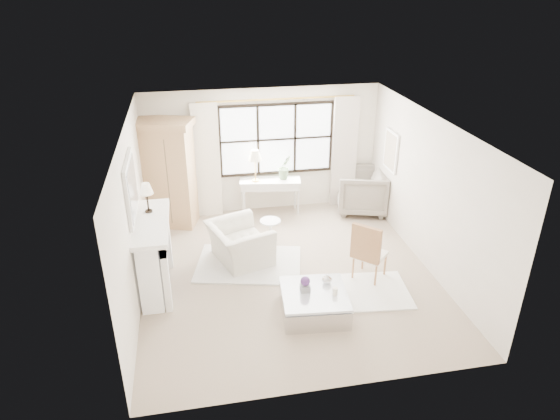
# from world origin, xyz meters

# --- Properties ---
(floor) EXTENTS (5.50, 5.50, 0.00)m
(floor) POSITION_xyz_m (0.00, 0.00, 0.00)
(floor) COLOR tan
(floor) RESTS_ON ground
(ceiling) EXTENTS (5.50, 5.50, 0.00)m
(ceiling) POSITION_xyz_m (0.00, 0.00, 2.70)
(ceiling) COLOR white
(ceiling) RESTS_ON ground
(wall_back) EXTENTS (5.00, 0.00, 5.00)m
(wall_back) POSITION_xyz_m (0.00, 2.75, 1.35)
(wall_back) COLOR silver
(wall_back) RESTS_ON ground
(wall_front) EXTENTS (5.00, 0.00, 5.00)m
(wall_front) POSITION_xyz_m (0.00, -2.75, 1.35)
(wall_front) COLOR silver
(wall_front) RESTS_ON ground
(wall_left) EXTENTS (0.00, 5.50, 5.50)m
(wall_left) POSITION_xyz_m (-2.50, 0.00, 1.35)
(wall_left) COLOR silver
(wall_left) RESTS_ON ground
(wall_right) EXTENTS (0.00, 5.50, 5.50)m
(wall_right) POSITION_xyz_m (2.50, 0.00, 1.35)
(wall_right) COLOR beige
(wall_right) RESTS_ON ground
(window_pane) EXTENTS (2.40, 0.02, 1.50)m
(window_pane) POSITION_xyz_m (0.30, 2.73, 1.60)
(window_pane) COLOR white
(window_pane) RESTS_ON wall_back
(window_frame) EXTENTS (2.50, 0.04, 1.50)m
(window_frame) POSITION_xyz_m (0.30, 2.72, 1.60)
(window_frame) COLOR black
(window_frame) RESTS_ON wall_back
(curtain_rod) EXTENTS (3.30, 0.04, 0.04)m
(curtain_rod) POSITION_xyz_m (0.30, 2.67, 2.47)
(curtain_rod) COLOR #B08A3D
(curtain_rod) RESTS_ON wall_back
(curtain_left) EXTENTS (0.55, 0.10, 2.47)m
(curtain_left) POSITION_xyz_m (-1.20, 2.65, 1.24)
(curtain_left) COLOR white
(curtain_left) RESTS_ON ground
(curtain_right) EXTENTS (0.55, 0.10, 2.47)m
(curtain_right) POSITION_xyz_m (1.80, 2.65, 1.24)
(curtain_right) COLOR beige
(curtain_right) RESTS_ON ground
(fireplace) EXTENTS (0.58, 1.66, 1.26)m
(fireplace) POSITION_xyz_m (-2.27, 0.00, 0.65)
(fireplace) COLOR white
(fireplace) RESTS_ON ground
(mirror_frame) EXTENTS (0.05, 1.15, 0.95)m
(mirror_frame) POSITION_xyz_m (-2.47, 0.00, 1.84)
(mirror_frame) COLOR silver
(mirror_frame) RESTS_ON wall_left
(mirror_glass) EXTENTS (0.02, 1.00, 0.80)m
(mirror_glass) POSITION_xyz_m (-2.44, 0.00, 1.84)
(mirror_glass) COLOR silver
(mirror_glass) RESTS_ON wall_left
(art_frame) EXTENTS (0.04, 0.62, 0.82)m
(art_frame) POSITION_xyz_m (2.47, 1.70, 1.55)
(art_frame) COLOR white
(art_frame) RESTS_ON wall_right
(art_canvas) EXTENTS (0.01, 0.52, 0.72)m
(art_canvas) POSITION_xyz_m (2.45, 1.70, 1.55)
(art_canvas) COLOR #BAA890
(art_canvas) RESTS_ON wall_right
(mantel_lamp) EXTENTS (0.22, 0.22, 0.51)m
(mantel_lamp) POSITION_xyz_m (-2.28, 0.33, 1.65)
(mantel_lamp) COLOR black
(mantel_lamp) RESTS_ON fireplace
(armoire) EXTENTS (1.28, 1.00, 2.24)m
(armoire) POSITION_xyz_m (-2.01, 2.36, 1.14)
(armoire) COLOR tan
(armoire) RESTS_ON floor
(console_table) EXTENTS (1.35, 0.65, 0.80)m
(console_table) POSITION_xyz_m (0.10, 2.44, 0.40)
(console_table) COLOR silver
(console_table) RESTS_ON floor
(console_lamp) EXTENTS (0.28, 0.28, 0.69)m
(console_lamp) POSITION_xyz_m (-0.21, 2.43, 1.36)
(console_lamp) COLOR gold
(console_lamp) RESTS_ON console_table
(orchid_plant) EXTENTS (0.35, 0.31, 0.54)m
(orchid_plant) POSITION_xyz_m (0.43, 2.44, 1.07)
(orchid_plant) COLOR #59754E
(orchid_plant) RESTS_ON console_table
(side_table) EXTENTS (0.40, 0.40, 0.51)m
(side_table) POSITION_xyz_m (-0.12, 1.12, 0.33)
(side_table) COLOR white
(side_table) RESTS_ON floor
(rug_left) EXTENTS (2.12, 1.71, 0.03)m
(rug_left) POSITION_xyz_m (-0.64, 0.41, 0.02)
(rug_left) COLOR silver
(rug_left) RESTS_ON floor
(rug_right) EXTENTS (1.56, 1.24, 0.03)m
(rug_right) POSITION_xyz_m (1.14, -0.80, 0.01)
(rug_right) COLOR white
(rug_right) RESTS_ON floor
(club_armchair) EXTENTS (1.27, 1.36, 0.72)m
(club_armchair) POSITION_xyz_m (-0.78, 0.59, 0.36)
(club_armchair) COLOR beige
(club_armchair) RESTS_ON floor
(wingback_chair) EXTENTS (1.30, 1.28, 0.96)m
(wingback_chair) POSITION_xyz_m (2.11, 2.21, 0.48)
(wingback_chair) COLOR gray
(wingback_chair) RESTS_ON floor
(french_chair) EXTENTS (0.68, 0.68, 1.08)m
(french_chair) POSITION_xyz_m (1.34, -0.40, 0.31)
(french_chair) COLOR #AD7648
(french_chair) RESTS_ON floor
(coffee_table) EXTENTS (1.09, 1.09, 0.38)m
(coffee_table) POSITION_xyz_m (0.18, -1.17, 0.18)
(coffee_table) COLOR silver
(coffee_table) RESTS_ON floor
(planter_box) EXTENTS (0.15, 0.15, 0.11)m
(planter_box) POSITION_xyz_m (0.04, -1.11, 0.43)
(planter_box) COLOR slate
(planter_box) RESTS_ON coffee_table
(planter_flowers) EXTENTS (0.15, 0.15, 0.15)m
(planter_flowers) POSITION_xyz_m (0.04, -1.11, 0.56)
(planter_flowers) COLOR #4F2968
(planter_flowers) RESTS_ON planter_box
(pillar_candle) EXTENTS (0.08, 0.08, 0.12)m
(pillar_candle) POSITION_xyz_m (0.47, -1.29, 0.44)
(pillar_candle) COLOR white
(pillar_candle) RESTS_ON coffee_table
(coffee_vase) EXTENTS (0.19, 0.19, 0.17)m
(coffee_vase) POSITION_xyz_m (0.43, -0.96, 0.46)
(coffee_vase) COLOR silver
(coffee_vase) RESTS_ON coffee_table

